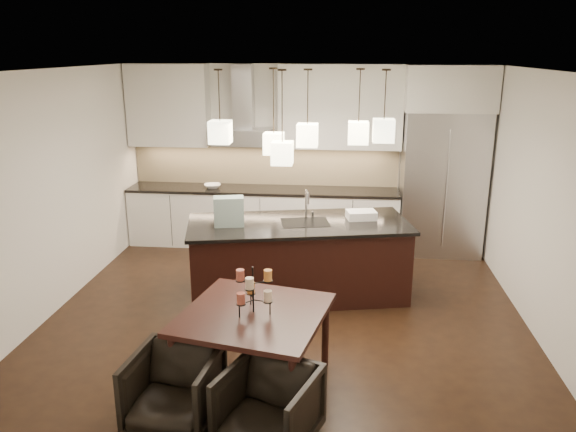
# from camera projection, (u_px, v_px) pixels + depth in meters

# --- Properties ---
(floor) EXTENTS (5.50, 5.50, 0.02)m
(floor) POSITION_uv_depth(u_px,v_px,m) (286.00, 314.00, 6.65)
(floor) COLOR black
(floor) RESTS_ON ground
(ceiling) EXTENTS (5.50, 5.50, 0.02)m
(ceiling) POSITION_uv_depth(u_px,v_px,m) (286.00, 69.00, 5.84)
(ceiling) COLOR white
(ceiling) RESTS_ON wall_back
(wall_back) EXTENTS (5.50, 0.02, 2.80)m
(wall_back) POSITION_uv_depth(u_px,v_px,m) (304.00, 155.00, 8.88)
(wall_back) COLOR silver
(wall_back) RESTS_ON ground
(wall_front) EXTENTS (5.50, 0.02, 2.80)m
(wall_front) POSITION_uv_depth(u_px,v_px,m) (242.00, 309.00, 3.61)
(wall_front) COLOR silver
(wall_front) RESTS_ON ground
(wall_left) EXTENTS (0.02, 5.50, 2.80)m
(wall_left) POSITION_uv_depth(u_px,v_px,m) (50.00, 193.00, 6.51)
(wall_left) COLOR silver
(wall_left) RESTS_ON ground
(wall_right) EXTENTS (0.02, 5.50, 2.80)m
(wall_right) POSITION_uv_depth(u_px,v_px,m) (543.00, 206.00, 5.98)
(wall_right) COLOR silver
(wall_right) RESTS_ON ground
(refrigerator) EXTENTS (1.20, 0.72, 2.15)m
(refrigerator) POSITION_uv_depth(u_px,v_px,m) (442.00, 184.00, 8.40)
(refrigerator) COLOR #B7B7BA
(refrigerator) RESTS_ON floor
(fridge_panel) EXTENTS (1.26, 0.72, 0.65)m
(fridge_panel) POSITION_uv_depth(u_px,v_px,m) (450.00, 88.00, 8.00)
(fridge_panel) COLOR silver
(fridge_panel) RESTS_ON refrigerator
(lower_cabinets) EXTENTS (4.21, 0.62, 0.88)m
(lower_cabinets) POSITION_uv_depth(u_px,v_px,m) (263.00, 218.00, 8.90)
(lower_cabinets) COLOR silver
(lower_cabinets) RESTS_ON floor
(countertop) EXTENTS (4.21, 0.66, 0.04)m
(countertop) POSITION_uv_depth(u_px,v_px,m) (263.00, 190.00, 8.76)
(countertop) COLOR black
(countertop) RESTS_ON lower_cabinets
(backsplash) EXTENTS (4.21, 0.02, 0.63)m
(backsplash) POSITION_uv_depth(u_px,v_px,m) (265.00, 165.00, 8.95)
(backsplash) COLOR beige
(backsplash) RESTS_ON countertop
(upper_cab_left) EXTENTS (1.25, 0.35, 1.25)m
(upper_cab_left) POSITION_uv_depth(u_px,v_px,m) (168.00, 105.00, 8.68)
(upper_cab_left) COLOR silver
(upper_cab_left) RESTS_ON wall_back
(upper_cab_right) EXTENTS (1.85, 0.35, 1.25)m
(upper_cab_right) POSITION_uv_depth(u_px,v_px,m) (340.00, 107.00, 8.42)
(upper_cab_right) COLOR silver
(upper_cab_right) RESTS_ON wall_back
(hood_canopy) EXTENTS (0.90, 0.52, 0.24)m
(hood_canopy) POSITION_uv_depth(u_px,v_px,m) (243.00, 137.00, 8.61)
(hood_canopy) COLOR #B7B7BA
(hood_canopy) RESTS_ON wall_back
(hood_chimney) EXTENTS (0.30, 0.28, 0.96)m
(hood_chimney) POSITION_uv_depth(u_px,v_px,m) (243.00, 96.00, 8.54)
(hood_chimney) COLOR #B7B7BA
(hood_chimney) RESTS_ON hood_canopy
(fruit_bowl) EXTENTS (0.32, 0.32, 0.06)m
(fruit_bowl) POSITION_uv_depth(u_px,v_px,m) (212.00, 186.00, 8.78)
(fruit_bowl) COLOR silver
(fruit_bowl) RESTS_ON countertop
(island_body) EXTENTS (2.78, 1.57, 0.92)m
(island_body) POSITION_uv_depth(u_px,v_px,m) (298.00, 261.00, 7.04)
(island_body) COLOR black
(island_body) RESTS_ON floor
(island_top) EXTENTS (2.88, 1.67, 0.04)m
(island_top) POSITION_uv_depth(u_px,v_px,m) (299.00, 224.00, 6.90)
(island_top) COLOR black
(island_top) RESTS_ON island_body
(faucet) EXTENTS (0.16, 0.27, 0.40)m
(faucet) POSITION_uv_depth(u_px,v_px,m) (306.00, 204.00, 6.95)
(faucet) COLOR silver
(faucet) RESTS_ON island_top
(tote_bag) EXTENTS (0.39, 0.26, 0.36)m
(tote_bag) POSITION_uv_depth(u_px,v_px,m) (229.00, 211.00, 6.72)
(tote_bag) COLOR #1C4637
(tote_bag) RESTS_ON island_top
(food_container) EXTENTS (0.40, 0.32, 0.10)m
(food_container) POSITION_uv_depth(u_px,v_px,m) (361.00, 215.00, 7.02)
(food_container) COLOR silver
(food_container) RESTS_ON island_top
(dining_table) EXTENTS (1.47, 1.47, 0.74)m
(dining_table) POSITION_uv_depth(u_px,v_px,m) (254.00, 349.00, 5.15)
(dining_table) COLOR black
(dining_table) RESTS_ON floor
(candelabra) EXTENTS (0.42, 0.42, 0.43)m
(candelabra) POSITION_uv_depth(u_px,v_px,m) (253.00, 290.00, 4.98)
(candelabra) COLOR black
(candelabra) RESTS_ON dining_table
(candle_a) EXTENTS (0.09, 0.09, 0.10)m
(candle_a) POSITION_uv_depth(u_px,v_px,m) (268.00, 296.00, 4.95)
(candle_a) COLOR beige
(candle_a) RESTS_ON candelabra
(candle_b) EXTENTS (0.09, 0.09, 0.10)m
(candle_b) POSITION_uv_depth(u_px,v_px,m) (251.00, 288.00, 5.12)
(candle_b) COLOR orange
(candle_b) RESTS_ON candelabra
(candle_c) EXTENTS (0.09, 0.09, 0.10)m
(candle_c) POSITION_uv_depth(u_px,v_px,m) (241.00, 298.00, 4.90)
(candle_c) COLOR #AB4F3D
(candle_c) RESTS_ON candelabra
(candle_d) EXTENTS (0.09, 0.09, 0.10)m
(candle_d) POSITION_uv_depth(u_px,v_px,m) (268.00, 275.00, 4.99)
(candle_d) COLOR orange
(candle_d) RESTS_ON candelabra
(candle_e) EXTENTS (0.09, 0.09, 0.10)m
(candle_e) POSITION_uv_depth(u_px,v_px,m) (240.00, 275.00, 5.00)
(candle_e) COLOR #AB4F3D
(candle_e) RESTS_ON candelabra
(candle_f) EXTENTS (0.09, 0.09, 0.10)m
(candle_f) POSITION_uv_depth(u_px,v_px,m) (250.00, 283.00, 4.82)
(candle_f) COLOR beige
(candle_f) RESTS_ON candelabra
(armchair_left) EXTENTS (0.77, 0.79, 0.65)m
(armchair_left) POSITION_uv_depth(u_px,v_px,m) (174.00, 390.00, 4.61)
(armchair_left) COLOR black
(armchair_left) RESTS_ON floor
(armchair_right) EXTENTS (0.89, 0.90, 0.64)m
(armchair_right) POSITION_uv_depth(u_px,v_px,m) (268.00, 409.00, 4.37)
(armchair_right) COLOR black
(armchair_right) RESTS_ON floor
(pendant_a) EXTENTS (0.24, 0.24, 0.26)m
(pendant_a) POSITION_uv_depth(u_px,v_px,m) (220.00, 132.00, 6.45)
(pendant_a) COLOR #EFEABC
(pendant_a) RESTS_ON ceiling
(pendant_b) EXTENTS (0.24, 0.24, 0.26)m
(pendant_b) POSITION_uv_depth(u_px,v_px,m) (274.00, 143.00, 6.89)
(pendant_b) COLOR #EFEABC
(pendant_b) RESTS_ON ceiling
(pendant_c) EXTENTS (0.24, 0.24, 0.26)m
(pendant_c) POSITION_uv_depth(u_px,v_px,m) (307.00, 135.00, 6.49)
(pendant_c) COLOR #EFEABC
(pendant_c) RESTS_ON ceiling
(pendant_d) EXTENTS (0.24, 0.24, 0.26)m
(pendant_d) POSITION_uv_depth(u_px,v_px,m) (358.00, 133.00, 6.65)
(pendant_d) COLOR #EFEABC
(pendant_d) RESTS_ON ceiling
(pendant_e) EXTENTS (0.24, 0.24, 0.26)m
(pendant_e) POSITION_uv_depth(u_px,v_px,m) (384.00, 131.00, 6.39)
(pendant_e) COLOR #EFEABC
(pendant_e) RESTS_ON ceiling
(pendant_f) EXTENTS (0.24, 0.24, 0.26)m
(pendant_f) POSITION_uv_depth(u_px,v_px,m) (282.00, 153.00, 6.42)
(pendant_f) COLOR #EFEABC
(pendant_f) RESTS_ON ceiling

